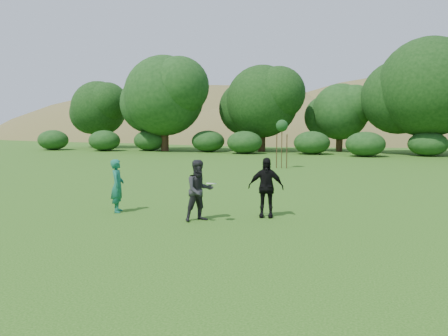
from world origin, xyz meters
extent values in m
plane|color=#19470C|center=(0.00, 0.00, 0.00)|extent=(120.00, 120.00, 0.00)
imported|color=#16654D|center=(-2.43, 0.06, 0.79)|extent=(0.56, 0.67, 1.58)
imported|color=#232426|center=(0.30, -0.37, 0.83)|extent=(1.02, 1.01, 1.66)
imported|color=black|center=(1.93, 0.61, 0.84)|extent=(1.04, 0.55, 1.69)
cylinder|color=white|center=(0.71, -0.55, 1.06)|extent=(0.27, 0.27, 0.06)
cylinder|color=#3E2D18|center=(0.24, 14.13, 1.25)|extent=(0.05, 0.05, 2.50)
sphere|color=#184318|center=(0.24, 14.13, 2.50)|extent=(0.70, 0.70, 0.70)
cylinder|color=#402E19|center=(-0.06, 14.13, 1.00)|extent=(0.06, 0.06, 2.00)
cylinder|color=#3B2B17|center=(0.54, 14.13, 1.00)|extent=(0.06, 0.06, 2.00)
ellipsoid|color=olive|center=(-25.00, 70.00, -12.10)|extent=(110.00, 70.00, 44.00)
ellipsoid|color=olive|center=(20.00, 72.00, -14.30)|extent=(100.00, 64.00, 52.00)
ellipsoid|color=olive|center=(-5.00, 58.00, -7.70)|extent=(80.00, 50.00, 28.00)
cylinder|color=#3A2616|center=(-22.00, 30.00, 1.31)|extent=(0.65, 0.65, 2.62)
sphere|color=#194214|center=(-22.00, 30.00, 4.22)|extent=(5.80, 5.80, 5.80)
cylinder|color=#3A2616|center=(-13.00, 27.00, 1.57)|extent=(0.73, 0.73, 3.15)
sphere|color=#194214|center=(-13.00, 27.00, 5.23)|extent=(7.54, 7.54, 7.54)
cylinder|color=#3A2616|center=(-4.00, 29.00, 1.40)|extent=(0.68, 0.68, 2.80)
sphere|color=#194214|center=(-4.00, 29.00, 4.66)|extent=(6.73, 6.73, 6.73)
cylinder|color=#3A2616|center=(3.00, 31.00, 1.14)|extent=(0.60, 0.60, 2.27)
sphere|color=#194214|center=(3.00, 31.00, 3.71)|extent=(5.22, 5.22, 5.22)
cylinder|color=#3A2616|center=(10.00, 28.00, 1.66)|extent=(0.76, 0.76, 3.32)
sphere|color=#194214|center=(10.00, 28.00, 5.56)|extent=(8.12, 8.12, 8.12)
camera|label=1|loc=(4.24, -11.32, 2.63)|focal=35.00mm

